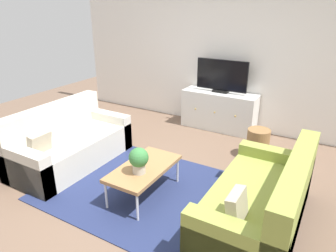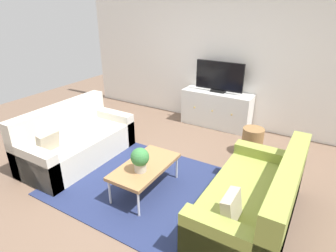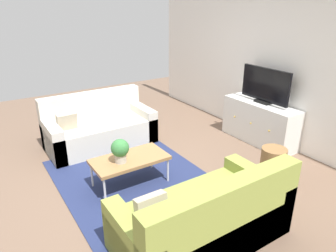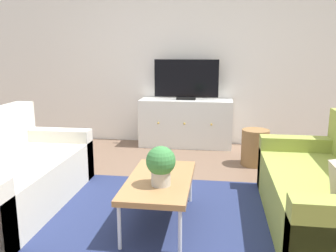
{
  "view_description": "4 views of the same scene",
  "coord_description": "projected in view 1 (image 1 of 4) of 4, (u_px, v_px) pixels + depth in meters",
  "views": [
    {
      "loc": [
        1.9,
        -2.89,
        2.24
      ],
      "look_at": [
        0.0,
        0.38,
        0.7
      ],
      "focal_mm": 32.95,
      "sensor_mm": 36.0,
      "label": 1
    },
    {
      "loc": [
        1.85,
        -2.73,
        2.32
      ],
      "look_at": [
        0.0,
        0.38,
        0.7
      ],
      "focal_mm": 30.03,
      "sensor_mm": 36.0,
      "label": 2
    },
    {
      "loc": [
        3.3,
        -1.77,
        2.31
      ],
      "look_at": [
        0.0,
        0.38,
        0.7
      ],
      "focal_mm": 33.19,
      "sensor_mm": 36.0,
      "label": 3
    },
    {
      "loc": [
        0.48,
        -2.95,
        1.42
      ],
      "look_at": [
        0.0,
        0.38,
        0.7
      ],
      "focal_mm": 38.1,
      "sensor_mm": 36.0,
      "label": 4
    }
  ],
  "objects": [
    {
      "name": "couch_left_side",
      "position": [
        67.0,
        145.0,
        4.52
      ],
      "size": [
        0.88,
        1.75,
        0.86
      ],
      "color": "beige",
      "rests_on": "ground_plane"
    },
    {
      "name": "flat_screen_tv",
      "position": [
        222.0,
        76.0,
        5.5
      ],
      "size": [
        0.94,
        0.16,
        0.59
      ],
      "color": "black",
      "rests_on": "tv_console"
    },
    {
      "name": "potted_plant",
      "position": [
        139.0,
        159.0,
        3.51
      ],
      "size": [
        0.23,
        0.23,
        0.31
      ],
      "color": "#B7B2A8",
      "rests_on": "coffee_table"
    },
    {
      "name": "coffee_table",
      "position": [
        144.0,
        169.0,
        3.71
      ],
      "size": [
        0.52,
        0.99,
        0.4
      ],
      "color": "#A37547",
      "rests_on": "ground_plane"
    },
    {
      "name": "couch_right_side",
      "position": [
        265.0,
        205.0,
        3.18
      ],
      "size": [
        0.88,
        1.75,
        0.86
      ],
      "color": "olive",
      "rests_on": "ground_plane"
    },
    {
      "name": "wall_back",
      "position": [
        228.0,
        54.0,
        5.58
      ],
      "size": [
        6.4,
        0.12,
        2.7
      ],
      "primitive_type": "cube",
      "color": "white",
      "rests_on": "ground_plane"
    },
    {
      "name": "tv_console",
      "position": [
        219.0,
        111.0,
        5.73
      ],
      "size": [
        1.37,
        0.47,
        0.7
      ],
      "color": "silver",
      "rests_on": "ground_plane"
    },
    {
      "name": "area_rug",
      "position": [
        147.0,
        190.0,
        3.92
      ],
      "size": [
        2.5,
        1.9,
        0.01
      ],
      "primitive_type": "cube",
      "color": "navy",
      "rests_on": "ground_plane"
    },
    {
      "name": "ground_plane",
      "position": [
        153.0,
        185.0,
        4.04
      ],
      "size": [
        10.0,
        10.0,
        0.0
      ],
      "primitive_type": "plane",
      "color": "brown"
    },
    {
      "name": "wicker_basket",
      "position": [
        258.0,
        143.0,
        4.7
      ],
      "size": [
        0.34,
        0.34,
        0.45
      ],
      "primitive_type": "cylinder",
      "color": "olive",
      "rests_on": "ground_plane"
    }
  ]
}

